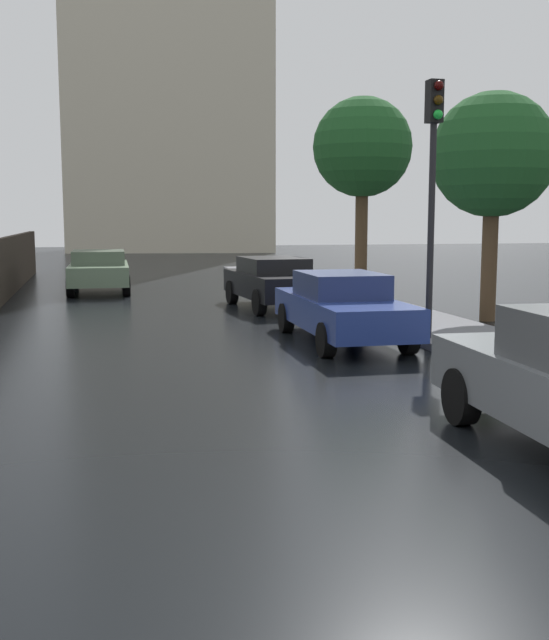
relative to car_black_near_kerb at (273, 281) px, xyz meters
The scene contains 8 objects.
ground 15.04m from the car_black_near_kerb, 100.64° to the right, with size 120.00×120.00×0.00m, color black.
car_black_near_kerb is the anchor object (origin of this frame).
car_blue_far_ahead 5.71m from the car_black_near_kerb, 89.94° to the right, with size 1.76×4.53×1.32m.
car_green_far_lane 7.05m from the car_black_near_kerb, 128.49° to the left, with size 1.97×4.45×1.33m.
traffic_light 7.12m from the car_black_near_kerb, 77.21° to the right, with size 0.26×0.39×4.65m.
street_tree_near 6.29m from the car_black_near_kerb, 39.95° to the right, with size 2.79×2.79×5.15m.
street_tree_mid 6.62m from the car_black_near_kerb, 45.65° to the left, with size 3.12×3.12×6.12m.
distant_tower 39.94m from the car_black_near_kerb, 88.08° to the left, with size 15.16×11.50×32.54m.
Camera 1 is at (-1.80, -4.84, 2.36)m, focal length 43.43 mm.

